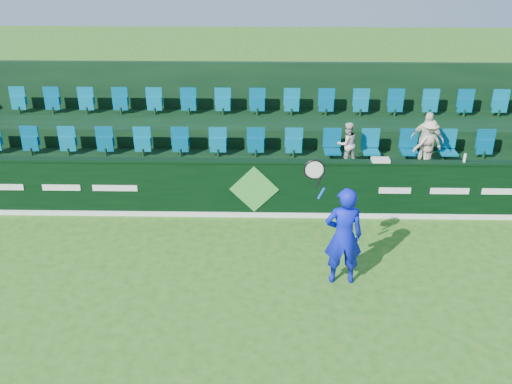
{
  "coord_description": "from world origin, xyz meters",
  "views": [
    {
      "loc": [
        0.28,
        -7.52,
        6.04
      ],
      "look_at": [
        0.06,
        2.8,
        1.15
      ],
      "focal_mm": 40.0,
      "sensor_mm": 36.0,
      "label": 1
    }
  ],
  "objects_px": {
    "spectator_right": "(428,143)",
    "drinks_bottle": "(465,158)",
    "towel": "(380,160)",
    "spectator_left": "(347,144)",
    "tennis_player": "(343,236)",
    "spectator_middle": "(427,139)"
  },
  "relations": [
    {
      "from": "spectator_right",
      "to": "drinks_bottle",
      "type": "xyz_separation_m",
      "value": [
        0.5,
        -1.12,
        0.08
      ]
    },
    {
      "from": "spectator_right",
      "to": "drinks_bottle",
      "type": "distance_m",
      "value": 1.23
    },
    {
      "from": "spectator_left",
      "to": "spectator_middle",
      "type": "bearing_deg",
      "value": 159.2
    },
    {
      "from": "spectator_middle",
      "to": "towel",
      "type": "xyz_separation_m",
      "value": [
        -1.28,
        -1.12,
        -0.07
      ]
    },
    {
      "from": "spectator_left",
      "to": "spectator_middle",
      "type": "distance_m",
      "value": 1.86
    },
    {
      "from": "towel",
      "to": "drinks_bottle",
      "type": "xyz_separation_m",
      "value": [
        1.81,
        0.0,
        0.06
      ]
    },
    {
      "from": "spectator_left",
      "to": "towel",
      "type": "xyz_separation_m",
      "value": [
        0.58,
        -1.12,
        0.05
      ]
    },
    {
      "from": "tennis_player",
      "to": "spectator_left",
      "type": "bearing_deg",
      "value": 82.32
    },
    {
      "from": "spectator_left",
      "to": "towel",
      "type": "bearing_deg",
      "value": 96.7
    },
    {
      "from": "towel",
      "to": "drinks_bottle",
      "type": "height_order",
      "value": "drinks_bottle"
    },
    {
      "from": "spectator_middle",
      "to": "spectator_right",
      "type": "distance_m",
      "value": 0.09
    },
    {
      "from": "tennis_player",
      "to": "towel",
      "type": "bearing_deg",
      "value": 67.32
    },
    {
      "from": "drinks_bottle",
      "to": "spectator_right",
      "type": "bearing_deg",
      "value": 113.91
    },
    {
      "from": "tennis_player",
      "to": "spectator_left",
      "type": "distance_m",
      "value": 3.76
    },
    {
      "from": "spectator_left",
      "to": "spectator_right",
      "type": "distance_m",
      "value": 1.89
    },
    {
      "from": "tennis_player",
      "to": "spectator_right",
      "type": "distance_m",
      "value": 4.44
    },
    {
      "from": "spectator_middle",
      "to": "towel",
      "type": "bearing_deg",
      "value": 65.78
    },
    {
      "from": "spectator_left",
      "to": "spectator_right",
      "type": "xyz_separation_m",
      "value": [
        1.89,
        0.0,
        0.04
      ]
    },
    {
      "from": "spectator_middle",
      "to": "towel",
      "type": "relative_size",
      "value": 3.36
    },
    {
      "from": "spectator_right",
      "to": "tennis_player",
      "type": "bearing_deg",
      "value": 39.4
    },
    {
      "from": "tennis_player",
      "to": "drinks_bottle",
      "type": "relative_size",
      "value": 13.52
    },
    {
      "from": "spectator_left",
      "to": "spectator_middle",
      "type": "xyz_separation_m",
      "value": [
        1.86,
        0.0,
        0.13
      ]
    }
  ]
}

